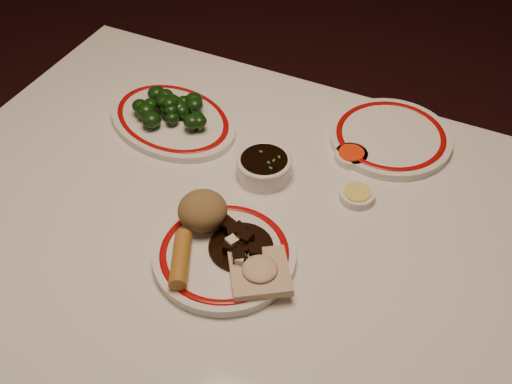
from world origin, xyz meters
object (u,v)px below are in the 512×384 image
Objects in this scene: main_plate at (224,255)px; broccoli_pile at (171,107)px; fried_wonton at (260,272)px; soy_bowl at (264,168)px; spring_roll at (181,259)px; broccoli_plate at (173,119)px; rice_mound at (203,210)px; stirfry_heap at (239,243)px; dining_table at (237,255)px.

broccoli_pile is at bearing 134.11° from main_plate.
fried_wonton reaches higher than main_plate.
main_plate is 3.08× the size of soy_bowl.
spring_roll reaches higher than main_plate.
broccoli_plate is (-0.34, 0.29, -0.02)m from fried_wonton.
fried_wonton is (0.12, 0.04, -0.00)m from spring_roll.
rice_mound is 0.18m from soy_bowl.
spring_roll is at bearing -82.47° from rice_mound.
rice_mound reaches higher than broccoli_pile.
rice_mound is 0.78× the size of stirfry_heap.
broccoli_plate reaches higher than dining_table.
dining_table is at bearing 132.86° from fried_wonton.
broccoli_plate is at bearing 139.18° from fried_wonton.
fried_wonton is at bearing -40.84° from broccoli_pile.
rice_mound is 0.66× the size of fried_wonton.
soy_bowl is at bearing -14.61° from broccoli_plate.
soy_bowl is at bearing 92.60° from dining_table.
broccoli_pile is (-0.00, 0.00, 0.03)m from broccoli_plate.
stirfry_heap is 0.39m from broccoli_pile.
spring_roll is 0.31× the size of broccoli_plate.
rice_mound is at bearing 145.85° from main_plate.
stirfry_heap is at bearing 43.60° from main_plate.
broccoli_plate is at bearing 98.12° from spring_roll.
main_plate is 0.08m from fried_wonton.
soy_bowl reaches higher than broccoli_plate.
dining_table is 0.34m from broccoli_pile.
broccoli_plate is at bearing 134.09° from main_plate.
main_plate is 0.92× the size of broccoli_plate.
soy_bowl reaches higher than main_plate.
rice_mound is 0.25× the size of broccoli_plate.
main_plate is 0.21m from soy_bowl.
rice_mound reaches higher than fried_wonton.
rice_mound is 0.80× the size of spring_roll.
dining_table is 0.13m from main_plate.
soy_bowl is (-0.05, 0.19, -0.01)m from stirfry_heap.
rice_mound is 0.51× the size of broccoli_pile.
broccoli_pile is at bearing 164.99° from soy_bowl.
soy_bowl is at bearing 113.74° from fried_wonton.
stirfry_heap reaches higher than spring_roll.
spring_roll is 0.13m from fried_wonton.
stirfry_heap reaches higher than dining_table.
broccoli_plate is at bearing -43.43° from broccoli_pile.
main_plate reaches higher than broccoli_plate.
rice_mound is at bearing -101.72° from soy_bowl.
broccoli_plate is 2.08× the size of broccoli_pile.
soy_bowl is at bearing 103.46° from stirfry_heap.
broccoli_plate is (-0.24, 0.19, 0.10)m from dining_table.
spring_roll is 1.03× the size of soy_bowl.
broccoli_plate is at bearing 165.39° from soy_bowl.
stirfry_heap is at bearing -76.54° from soy_bowl.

